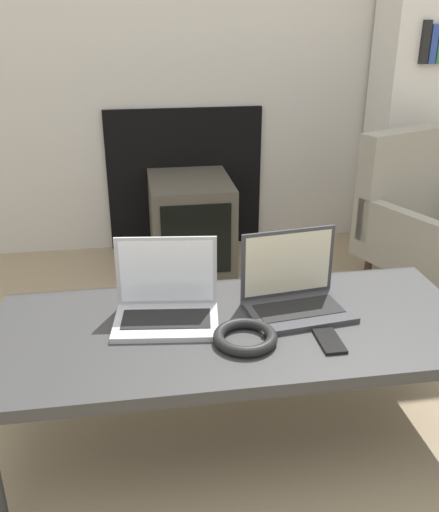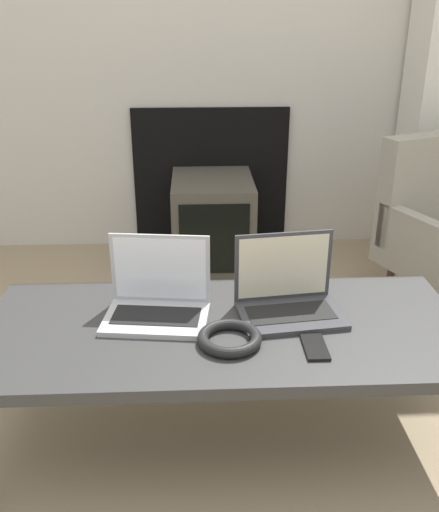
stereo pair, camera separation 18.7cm
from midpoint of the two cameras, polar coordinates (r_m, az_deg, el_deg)
The scene contains 6 objects.
table at distance 1.66m, azimuth 3.74°, elevation -7.92°, with size 1.38×0.59×0.40m.
laptop_left at distance 1.68m, azimuth -3.01°, elevation -4.30°, with size 0.32×0.24×0.23m.
laptop_right at distance 1.72m, azimuth 9.95°, elevation -3.96°, with size 0.32×0.24×0.23m.
headphones at distance 1.56m, azimuth 4.49°, elevation -8.28°, with size 0.18×0.18×0.03m.
phone at distance 1.58m, azimuth 12.95°, elevation -8.97°, with size 0.06×0.12×0.01m.
tv at distance 2.92m, azimuth 1.14°, elevation 3.45°, with size 0.40×0.50×0.45m.
Camera 2 is at (-0.08, -1.04, 1.24)m, focal length 40.00 mm.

